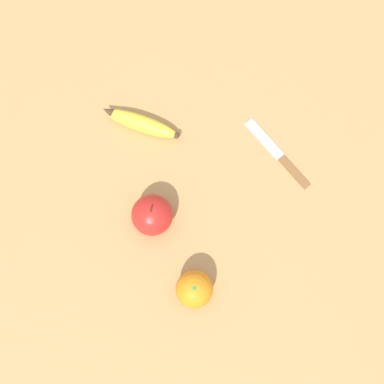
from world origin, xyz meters
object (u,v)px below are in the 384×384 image
at_px(apple, 152,216).
at_px(paring_knife, 280,156).
at_px(banana, 141,123).
at_px(orange, 194,289).

distance_m(apple, paring_knife, 0.30).
xyz_separation_m(banana, paring_knife, (-0.05, -0.30, -0.01)).
relative_size(orange, paring_knife, 0.46).
bearing_deg(banana, paring_knife, -172.99).
bearing_deg(paring_knife, banana, 128.21).
xyz_separation_m(orange, paring_knife, (0.29, -0.17, -0.03)).
height_order(orange, paring_knife, orange).
height_order(banana, apple, apple).
xyz_separation_m(banana, apple, (-0.21, -0.04, 0.02)).
relative_size(apple, paring_knife, 0.56).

